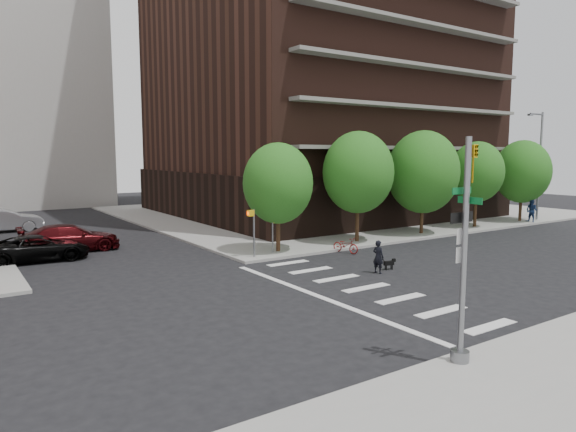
# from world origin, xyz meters

# --- Properties ---
(ground) EXTENTS (120.00, 120.00, 0.00)m
(ground) POSITION_xyz_m (0.00, 0.00, 0.00)
(ground) COLOR black
(ground) RESTS_ON ground
(sidewalk_ne) EXTENTS (39.00, 33.00, 0.15)m
(sidewalk_ne) POSITION_xyz_m (20.50, 23.50, 0.07)
(sidewalk_ne) COLOR gray
(sidewalk_ne) RESTS_ON ground
(crosswalk) EXTENTS (3.85, 13.00, 0.01)m
(crosswalk) POSITION_xyz_m (2.21, -0.00, 0.01)
(crosswalk) COLOR silver
(crosswalk) RESTS_ON ground
(tree_a) EXTENTS (4.00, 4.00, 5.90)m
(tree_a) POSITION_xyz_m (4.00, 8.50, 4.04)
(tree_a) COLOR #301E11
(tree_a) RESTS_ON sidewalk_ne
(tree_b) EXTENTS (4.50, 4.50, 6.65)m
(tree_b) POSITION_xyz_m (10.00, 8.50, 4.54)
(tree_b) COLOR #301E11
(tree_b) RESTS_ON sidewalk_ne
(tree_c) EXTENTS (5.00, 5.00, 6.80)m
(tree_c) POSITION_xyz_m (16.00, 8.50, 4.45)
(tree_c) COLOR #301E11
(tree_c) RESTS_ON sidewalk_ne
(tree_d) EXTENTS (4.00, 4.00, 6.20)m
(tree_d) POSITION_xyz_m (22.00, 8.50, 4.34)
(tree_d) COLOR #301E11
(tree_d) RESTS_ON sidewalk_ne
(tree_e) EXTENTS (4.50, 4.50, 6.35)m
(tree_e) POSITION_xyz_m (28.00, 8.50, 4.25)
(tree_e) COLOR #301E11
(tree_e) RESTS_ON sidewalk_ne
(traffic_signal) EXTENTS (0.90, 0.75, 6.00)m
(traffic_signal) POSITION_xyz_m (-0.47, -7.49, 2.70)
(traffic_signal) COLOR slate
(traffic_signal) RESTS_ON sidewalk_s
(pedestrian_signal) EXTENTS (2.18, 0.67, 2.60)m
(pedestrian_signal) POSITION_xyz_m (2.32, 7.92, 1.85)
(pedestrian_signal) COLOR slate
(pedestrian_signal) RESTS_ON sidewalk_ne
(streetlamp) EXTENTS (2.14, 0.22, 9.00)m
(streetlamp) POSITION_xyz_m (29.82, 8.20, 5.29)
(streetlamp) COLOR slate
(streetlamp) RESTS_ON sidewalk_ne
(parked_car_black) EXTENTS (2.59, 5.18, 1.41)m
(parked_car_black) POSITION_xyz_m (-7.73, 13.89, 0.70)
(parked_car_black) COLOR black
(parked_car_black) RESTS_ON ground
(parked_car_maroon) EXTENTS (2.54, 5.66, 1.61)m
(parked_car_maroon) POSITION_xyz_m (-5.80, 15.84, 0.81)
(parked_car_maroon) COLOR #39080B
(parked_car_maroon) RESTS_ON ground
(parked_car_silver) EXTENTS (1.80, 5.16, 1.70)m
(parked_car_silver) POSITION_xyz_m (-8.20, 26.61, 0.85)
(parked_car_silver) COLOR #BABDC2
(parked_car_silver) RESTS_ON ground
(scooter) EXTENTS (1.00, 1.81, 0.90)m
(scooter) POSITION_xyz_m (7.36, 6.50, 0.45)
(scooter) COLOR maroon
(scooter) RESTS_ON ground
(dog_walker) EXTENTS (0.65, 0.49, 1.61)m
(dog_walker) POSITION_xyz_m (5.34, 1.72, 0.80)
(dog_walker) COLOR black
(dog_walker) RESTS_ON ground
(dog) EXTENTS (0.64, 0.27, 0.53)m
(dog) POSITION_xyz_m (6.35, 1.97, 0.33)
(dog) COLOR black
(dog) RESTS_ON ground
(pedestrian_far) EXTENTS (0.93, 0.73, 1.90)m
(pedestrian_far) POSITION_xyz_m (27.99, 7.50, 1.10)
(pedestrian_far) COLOR navy
(pedestrian_far) RESTS_ON sidewalk_ne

